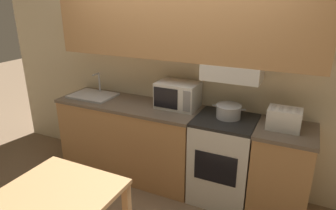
{
  "coord_description": "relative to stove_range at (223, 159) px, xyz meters",
  "views": [
    {
      "loc": [
        1.25,
        -3.06,
        2.1
      ],
      "look_at": [
        0.05,
        -0.54,
        1.08
      ],
      "focal_mm": 32.0,
      "sensor_mm": 36.0,
      "label": 1
    }
  ],
  "objects": [
    {
      "name": "toaster",
      "position": [
        0.54,
        0.0,
        0.56
      ],
      "size": [
        0.31,
        0.22,
        0.2
      ],
      "color": "silver",
      "rests_on": "lower_counter_right_stub"
    },
    {
      "name": "lower_counter_main",
      "position": [
        -1.16,
        -0.0,
        0.0
      ],
      "size": [
        1.71,
        0.6,
        0.93
      ],
      "color": "tan",
      "rests_on": "ground_plane"
    },
    {
      "name": "dining_table",
      "position": [
        -0.85,
        -1.51,
        0.17
      ],
      "size": [
        0.83,
        0.83,
        0.76
      ],
      "color": "tan",
      "rests_on": "ground_plane"
    },
    {
      "name": "microwave",
      "position": [
        -0.58,
        0.11,
        0.61
      ],
      "size": [
        0.45,
        0.33,
        0.29
      ],
      "color": "silver",
      "rests_on": "lower_counter_main"
    },
    {
      "name": "lower_counter_right_stub",
      "position": [
        0.58,
        -0.0,
        0.0
      ],
      "size": [
        0.55,
        0.6,
        0.93
      ],
      "color": "tan",
      "rests_on": "ground_plane"
    },
    {
      "name": "cooking_pot",
      "position": [
        0.01,
        0.05,
        0.54
      ],
      "size": [
        0.34,
        0.26,
        0.14
      ],
      "color": "#B7BABF",
      "rests_on": "stove_range"
    },
    {
      "name": "wall_back",
      "position": [
        -0.57,
        0.23,
        1.06
      ],
      "size": [
        5.26,
        0.38,
        2.55
      ],
      "color": "beige",
      "rests_on": "ground_plane"
    },
    {
      "name": "ground_plane",
      "position": [
        -0.58,
        0.29,
        -0.47
      ],
      "size": [
        16.0,
        16.0,
        0.0
      ],
      "primitive_type": "plane",
      "color": "#7F664C"
    },
    {
      "name": "sink_basin",
      "position": [
        -1.68,
        0.0,
        0.48
      ],
      "size": [
        0.53,
        0.39,
        0.27
      ],
      "color": "#B7BABF",
      "rests_on": "lower_counter_main"
    },
    {
      "name": "stove_range",
      "position": [
        0.0,
        0.0,
        0.0
      ],
      "size": [
        0.61,
        0.59,
        0.93
      ],
      "color": "silver",
      "rests_on": "ground_plane"
    }
  ]
}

